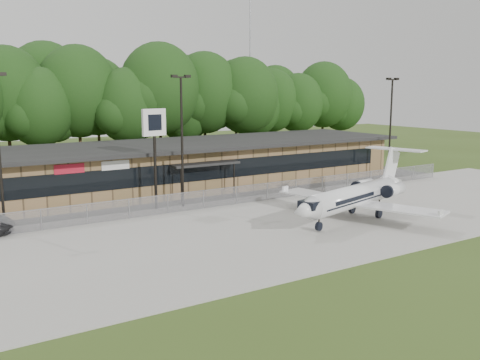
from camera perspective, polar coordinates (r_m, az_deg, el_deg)
ground at (r=32.25m, az=15.58°, el=-7.26°), size 160.00×160.00×0.00m
apron at (r=37.82m, az=6.56°, el=-4.37°), size 64.00×18.00×0.08m
parking_lot at (r=47.09m, az=-2.24°, el=-1.50°), size 50.00×9.00×0.06m
terminal at (r=50.57m, az=-4.79°, el=1.73°), size 41.00×11.65×4.30m
fence at (r=43.19m, az=0.75°, el=-1.52°), size 46.00×0.04×1.52m
treeline at (r=66.64m, az=-12.14°, el=8.09°), size 72.00×12.00×15.00m
radio_mast at (r=82.07m, az=1.08°, el=12.08°), size 0.20×0.20×25.00m
light_pole_mid at (r=41.31m, az=-6.22°, el=5.19°), size 1.55×0.30×10.23m
light_pole_right at (r=55.40m, az=15.77°, el=6.05°), size 1.55×0.30×10.23m
business_jet at (r=38.59m, az=12.36°, el=-1.72°), size 14.03×12.60×4.75m
pole_sign at (r=40.69m, az=-9.12°, el=4.96°), size 2.03×0.63×7.72m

